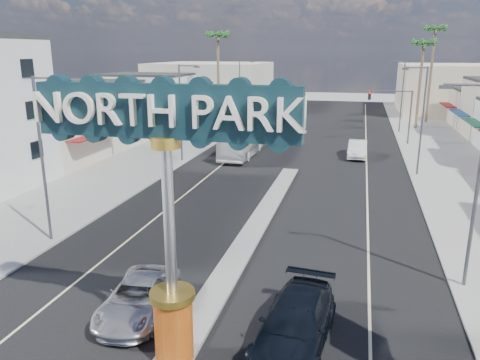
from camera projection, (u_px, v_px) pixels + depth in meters
The scene contains 24 objects.
ground at pixel (292, 168), 42.16m from camera, with size 160.00×160.00×0.00m, color gray.
road at pixel (292, 168), 42.16m from camera, with size 20.00×120.00×0.01m, color black.
median_island at pixel (253, 231), 27.21m from camera, with size 1.30×30.00×0.16m, color gray.
sidewalk_left at pixel (149, 159), 45.50m from camera, with size 8.00×120.00×0.12m, color gray.
sidewalk_right at pixel (460, 177), 38.80m from camera, with size 8.00×120.00×0.12m, color gray.
storefront_row_left at pixel (120, 110), 59.24m from camera, with size 12.00×42.00×6.00m, color beige.
backdrop_far_left at pixel (211, 85), 88.36m from camera, with size 20.00×20.00×8.00m, color #B7B29E.
backdrop_far_right at pixel (463, 89), 77.82m from camera, with size 20.00×20.00×8.00m, color beige.
gateway_sign at pixel (168, 195), 14.43m from camera, with size 8.20×1.50×9.15m.
traffic_signal_left at pixel (234, 102), 56.28m from camera, with size 5.09×0.45×6.00m.
traffic_signal_right at pixel (394, 106), 51.88m from camera, with size 5.09×0.45×6.00m.
streetlight_l_near at pixel (44, 152), 24.64m from camera, with size 2.03×0.22×9.00m.
streetlight_l_mid at pixel (182, 108), 43.31m from camera, with size 2.03×0.22×9.00m.
streetlight_l_far at pixel (241, 90), 63.84m from camera, with size 2.03×0.22×9.00m.
streetlight_r_near at pixel (474, 178), 19.64m from camera, with size 2.03×0.22×9.00m.
streetlight_r_mid at pixel (421, 116), 38.31m from camera, with size 2.03×0.22×9.00m.
streetlight_r_far at pixel (401, 93), 58.84m from camera, with size 2.03×0.22×9.00m.
palm_left_far at pixel (218, 40), 60.86m from camera, with size 2.60×2.60×13.10m.
palm_right_mid at pixel (423, 47), 60.48m from camera, with size 2.60×2.60×12.10m.
palm_right_far at pixel (435, 34), 65.12m from camera, with size 2.60×2.60×14.10m.
suv_left at pixel (138, 298), 18.66m from camera, with size 2.36×5.12×1.42m, color silver.
suv_right at pixel (295, 323), 16.67m from camera, with size 2.35×5.79×1.68m, color black.
car_parked_right at pixel (357, 149), 46.23m from camera, with size 1.76×5.04×1.66m, color silver.
city_bus at pixel (244, 140), 47.13m from camera, with size 2.50×10.69×2.98m, color silver.
Camera 1 is at (5.59, -10.81, 10.24)m, focal length 35.00 mm.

